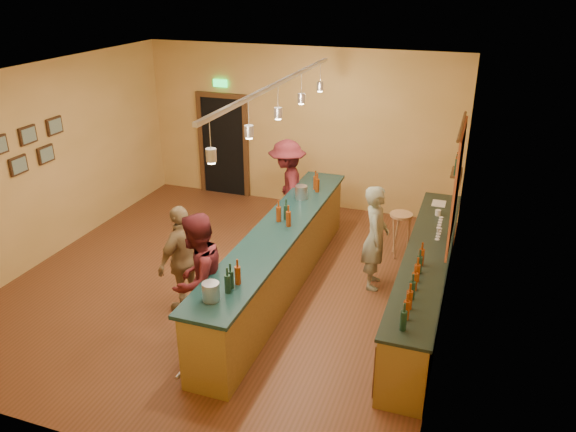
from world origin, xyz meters
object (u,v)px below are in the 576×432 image
(bartender, at_px, (375,237))
(bar_stool, at_px, (401,222))
(customer_b, at_px, (184,259))
(customer_c, at_px, (287,189))
(tasting_bar, at_px, (279,255))
(back_counter, at_px, (425,280))
(customer_a, at_px, (198,280))

(bartender, distance_m, bar_stool, 1.15)
(customer_b, distance_m, customer_c, 2.89)
(tasting_bar, xyz_separation_m, bar_stool, (1.54, 1.74, 0.03))
(back_counter, xyz_separation_m, customer_a, (-2.68, -1.68, 0.41))
(back_counter, height_order, bartender, bartender)
(tasting_bar, xyz_separation_m, customer_b, (-1.08, -0.91, 0.19))
(customer_b, xyz_separation_m, customer_c, (0.53, 2.84, 0.10))
(bartender, distance_m, customer_c, 2.28)
(bartender, relative_size, customer_c, 0.91)
(customer_a, bearing_deg, back_counter, 130.74)
(tasting_bar, distance_m, bar_stool, 2.32)
(back_counter, distance_m, customer_c, 3.23)
(bar_stool, bearing_deg, back_counter, -69.11)
(customer_a, bearing_deg, tasting_bar, 168.58)
(bartender, bearing_deg, customer_b, 112.53)
(tasting_bar, xyz_separation_m, bartender, (1.32, 0.62, 0.21))
(tasting_bar, xyz_separation_m, customer_a, (-0.55, -1.50, 0.29))
(customer_c, bearing_deg, customer_b, -30.53)
(bartender, distance_m, customer_b, 2.85)
(back_counter, relative_size, tasting_bar, 0.89)
(back_counter, xyz_separation_m, customer_b, (-3.22, -1.09, 0.31))
(customer_a, height_order, customer_c, customer_c)
(tasting_bar, distance_m, customer_b, 1.43)
(customer_a, xyz_separation_m, customer_b, (-0.53, 0.59, -0.09))
(customer_a, relative_size, customer_b, 1.12)
(customer_b, bearing_deg, customer_a, 57.10)
(customer_a, bearing_deg, customer_b, -129.45)
(customer_a, relative_size, customer_c, 0.99)
(tasting_bar, bearing_deg, bartender, 25.29)
(tasting_bar, bearing_deg, bar_stool, 48.51)
(customer_c, xyz_separation_m, bar_stool, (2.09, -0.19, -0.26))
(bar_stool, bearing_deg, tasting_bar, -131.49)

